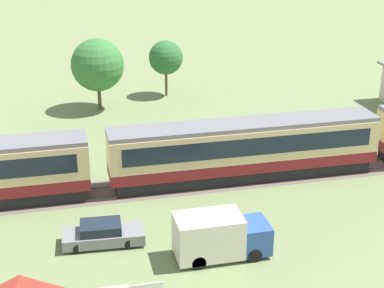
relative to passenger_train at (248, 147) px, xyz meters
name	(u,v)px	position (x,y,z in m)	size (l,w,h in m)	color
ground_plane	(353,166)	(8.40, 0.11, -2.36)	(600.00, 600.00, 0.00)	#707F51
passenger_train	(248,147)	(0.00, 0.00, 0.00)	(60.45, 2.85, 4.26)	maroon
railway_track	(312,171)	(5.05, 0.00, -2.35)	(103.94, 3.60, 0.04)	#665B51
parked_car_grey	(103,234)	(-10.91, -6.60, -1.72)	(4.76, 2.16, 1.36)	gray
delivery_truck_blue	(219,236)	(-4.78, -9.38, -1.08)	(5.26, 2.23, 2.55)	#2D519E
yard_tree_0	(98,65)	(-8.95, 17.96, 1.98)	(4.96, 4.96, 6.83)	brown
yard_tree_1	(166,58)	(-1.91, 20.80, 1.61)	(3.44, 3.44, 5.70)	brown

